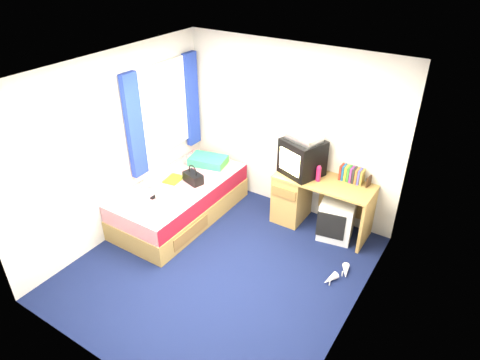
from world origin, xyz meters
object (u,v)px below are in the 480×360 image
Objects in this scene: bed at (181,200)px; towel at (168,195)px; desk at (304,196)px; crt_tv at (302,157)px; colour_swatch_fan at (148,201)px; picture_frame at (369,181)px; pillow at (208,161)px; water_bottle at (148,185)px; handbag at (193,177)px; magazine at (174,179)px; pink_water_bottle at (318,174)px; remote_control at (155,196)px; white_heels at (338,275)px; vcr at (304,137)px; aerosol_can at (318,172)px; storage_cube at (337,219)px.

bed is 7.52× the size of towel.
desk is 2.11× the size of crt_tv.
crt_tv is at bearing 43.57° from colour_swatch_fan.
picture_frame is at bearing 11.72° from desk.
bed is 0.64m from colour_swatch_fan.
pillow is at bearing -153.06° from crt_tv.
water_bottle is (-1.80, -1.15, 0.17)m from desk.
crt_tv is 1.52m from handbag.
picture_frame reaches higher than colour_swatch_fan.
towel is at bearing -57.41° from magazine.
pink_water_bottle is at bearing 3.29° from pillow.
crt_tv reaches higher than towel.
picture_frame is (2.31, 0.33, 0.22)m from pillow.
remote_control is at bearing -92.35° from pillow.
white_heels is (2.67, 0.32, -0.54)m from water_bottle.
picture_frame is 0.53× the size of towel.
pillow is 1.11m from remote_control.
remote_control is (-0.05, -0.43, 0.28)m from bed.
vcr reaches higher than aerosol_can.
bed reaches higher than storage_cube.
water_bottle is at bearing -125.88° from crt_tv.
picture_frame reaches higher than handbag.
pillow is 1.03m from water_bottle.
storage_cube is (2.04, 0.09, -0.33)m from pillow.
white_heels is (2.43, 0.59, -0.51)m from colour_swatch_fan.
vcr is at bearing 43.62° from colour_swatch_fan.
towel is 0.48m from magazine.
colour_swatch_fan is (-2.09, -1.34, 0.28)m from storage_cube.
towel is 0.57× the size of white_heels.
handbag is at bearing 18.41° from magazine.
desk is 2.14m from water_bottle.
handbag is at bearing -171.93° from storage_cube.
aerosol_can is at bearing 16.07° from crt_tv.
magazine is at bearing 122.59° from towel.
crt_tv is 2.20× the size of magazine.
crt_tv is at bearing -93.80° from vcr.
desk is at bearing 161.64° from storage_cube.
remote_control reaches higher than colour_swatch_fan.
bed is 0.76m from pillow.
pillow is at bearing -176.71° from pink_water_bottle.
pillow is at bearing 172.03° from storage_cube.
towel reaches higher than remote_control.
white_heels is (2.26, 0.38, -0.54)m from towel.
pillow is 0.41× the size of desk.
picture_frame is at bearing 30.95° from storage_cube.
towel reaches higher than magazine.
picture_frame is 0.64m from pink_water_bottle.
picture_frame is (0.87, 0.17, -0.17)m from crt_tv.
vcr is 1.31× the size of handbag.
vcr is at bearing 177.01° from desk.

